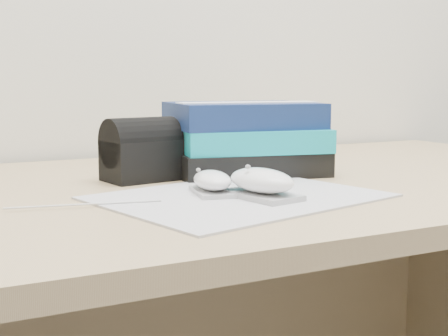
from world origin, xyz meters
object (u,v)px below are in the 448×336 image
book_stack (245,138)px  pouch (141,150)px  desk (212,304)px  mouse_rear (212,182)px  mouse_front (262,183)px

book_stack → pouch: book_stack is taller
desk → mouse_rear: 0.32m
desk → mouse_front: size_ratio=12.84×
mouse_rear → pouch: (-0.04, 0.18, 0.03)m
desk → book_stack: book_stack is taller
pouch → desk: bearing=-2.6°
book_stack → pouch: (-0.20, 0.00, -0.01)m
desk → mouse_rear: mouse_rear is taller
desk → book_stack: size_ratio=5.43×
mouse_rear → pouch: size_ratio=0.78×
pouch → mouse_front: bearing=-69.1°
mouse_front → book_stack: size_ratio=0.42×
mouse_front → book_stack: 0.26m
desk → book_stack: 0.31m
mouse_rear → book_stack: 0.24m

